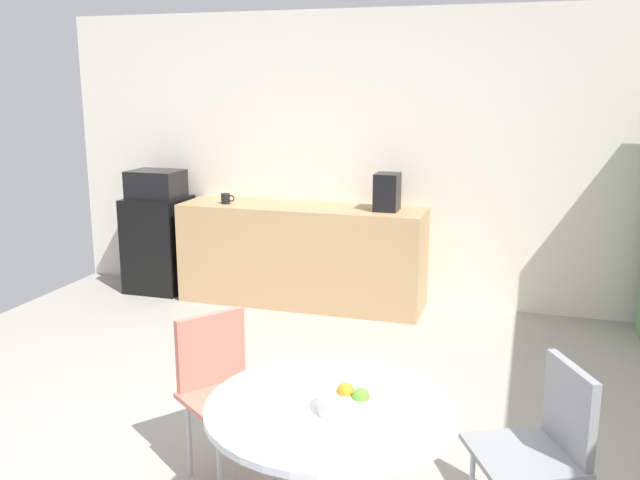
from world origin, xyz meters
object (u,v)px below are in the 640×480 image
round_table (332,440)px  mug_green (226,199)px  microwave (156,184)px  coffee_maker (387,192)px  chair_gray (547,435)px  fruit_bowl (350,401)px  mini_fridge (159,244)px  mug_white (386,204)px  chair_coral (220,377)px

round_table → mug_green: 3.79m
mug_green → microwave: bearing=172.6°
coffee_maker → microwave: bearing=180.0°
chair_gray → fruit_bowl: bearing=-149.7°
mug_green → round_table: bearing=-59.1°
microwave → fruit_bowl: size_ratio=1.91×
round_table → coffee_maker: 3.41m
fruit_bowl → coffee_maker: coffee_maker is taller
mini_fridge → round_table: bearing=-51.0°
coffee_maker → mini_fridge: bearing=180.0°
mini_fridge → mug_green: (0.76, -0.10, 0.50)m
mini_fridge → chair_gray: size_ratio=1.09×
round_table → fruit_bowl: 0.21m
round_table → fruit_bowl: (0.08, -0.03, 0.19)m
mini_fridge → fruit_bowl: 4.38m
microwave → coffee_maker: coffee_maker is taller
microwave → fruit_bowl: 4.38m
mini_fridge → fruit_bowl: bearing=-50.4°
microwave → mug_green: microwave is taller
chair_gray → coffee_maker: size_ratio=2.59×
mini_fridge → mug_white: bearing=1.0°
fruit_bowl → mug_white: size_ratio=1.94×
fruit_bowl → mini_fridge: bearing=129.6°
mini_fridge → mug_white: 2.27m
microwave → chair_gray: size_ratio=0.58×
round_table → coffee_maker: size_ratio=3.14×
microwave → chair_coral: bearing=-55.0°
mug_white → mug_green: (-1.45, -0.14, 0.00)m
fruit_bowl → mug_green: 3.85m
mug_green → fruit_bowl: bearing=-58.3°
fruit_bowl → mug_white: mug_white is taller
fruit_bowl → mug_white: 3.46m
fruit_bowl → chair_gray: bearing=30.3°
chair_coral → round_table: bearing=-36.2°
microwave → mug_white: microwave is taller
fruit_bowl → mug_green: bearing=121.7°
microwave → mini_fridge: bearing=0.0°
mug_white → chair_gray: bearing=-66.1°
chair_gray → coffee_maker: bearing=114.0°
fruit_bowl → coffee_maker: bearing=99.4°
mini_fridge → coffee_maker: 2.31m
chair_coral → fruit_bowl: (0.82, -0.58, 0.25)m
mini_fridge → microwave: bearing=0.0°
round_table → chair_gray: bearing=26.1°
mini_fridge → fruit_bowl: size_ratio=3.60×
mini_fridge → chair_coral: bearing=-55.0°
mug_green → chair_gray: bearing=-45.7°
mug_white → fruit_bowl: bearing=-80.5°
microwave → mug_white: size_ratio=3.72×
mini_fridge → microwave: 0.58m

